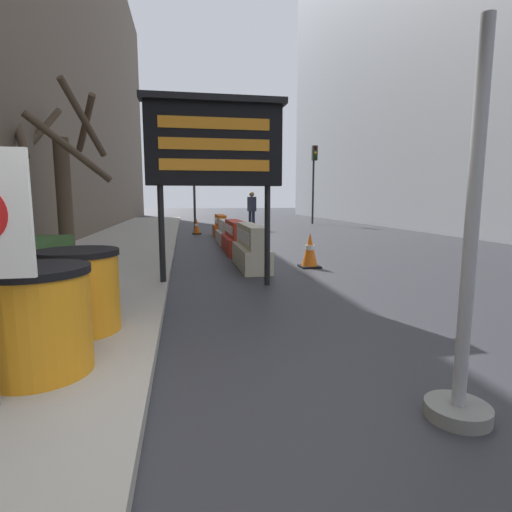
% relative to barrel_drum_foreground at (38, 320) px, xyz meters
% --- Properties ---
extents(ground_plane, '(120.00, 120.00, 0.00)m').
position_rel_barrel_drum_foreground_xyz_m(ground_plane, '(0.87, -0.89, -0.56)').
color(ground_plane, '#2D2D33').
extents(bare_tree, '(2.47, 2.50, 4.02)m').
position_rel_barrel_drum_foreground_xyz_m(bare_tree, '(-1.71, 7.13, 1.63)').
color(bare_tree, '#4C3D2D').
rests_on(bare_tree, sidewalk_left).
extents(barrel_drum_foreground, '(0.83, 0.83, 0.86)m').
position_rel_barrel_drum_foreground_xyz_m(barrel_drum_foreground, '(0.00, 0.00, 0.00)').
color(barrel_drum_foreground, orange).
rests_on(barrel_drum_foreground, sidewalk_left).
extents(barrel_drum_middle, '(0.83, 0.83, 0.86)m').
position_rel_barrel_drum_foreground_xyz_m(barrel_drum_middle, '(0.07, 1.02, 0.00)').
color(barrel_drum_middle, orange).
rests_on(barrel_drum_middle, sidewalk_left).
extents(message_board, '(2.35, 0.36, 3.13)m').
position_rel_barrel_drum_foreground_xyz_m(message_board, '(1.68, 3.44, 1.82)').
color(message_board, black).
rests_on(message_board, ground_plane).
extents(jersey_barrier_cream, '(0.57, 2.12, 0.94)m').
position_rel_barrel_drum_foreground_xyz_m(jersey_barrier_cream, '(2.58, 5.24, -0.14)').
color(jersey_barrier_cream, beige).
rests_on(jersey_barrier_cream, ground_plane).
extents(jersey_barrier_red_striped, '(0.62, 2.20, 0.89)m').
position_rel_barrel_drum_foreground_xyz_m(jersey_barrier_red_striped, '(2.58, 7.83, -0.17)').
color(jersey_barrier_red_striped, red).
rests_on(jersey_barrier_red_striped, ground_plane).
extents(jersey_barrier_white, '(0.61, 2.07, 0.78)m').
position_rel_barrel_drum_foreground_xyz_m(jersey_barrier_white, '(2.58, 10.23, -0.22)').
color(jersey_barrier_white, silver).
rests_on(jersey_barrier_white, ground_plane).
extents(jersey_barrier_orange_far, '(0.52, 1.72, 0.86)m').
position_rel_barrel_drum_foreground_xyz_m(jersey_barrier_orange_far, '(2.58, 12.60, -0.18)').
color(jersey_barrier_orange_far, orange).
rests_on(jersey_barrier_orange_far, ground_plane).
extents(traffic_cone_near, '(0.32, 0.32, 0.58)m').
position_rel_barrel_drum_foreground_xyz_m(traffic_cone_near, '(3.09, 6.76, -0.28)').
color(traffic_cone_near, black).
rests_on(traffic_cone_near, ground_plane).
extents(traffic_cone_mid, '(0.38, 0.38, 0.67)m').
position_rel_barrel_drum_foreground_xyz_m(traffic_cone_mid, '(1.68, 13.86, -0.23)').
color(traffic_cone_mid, black).
rests_on(traffic_cone_mid, ground_plane).
extents(traffic_cone_far, '(0.43, 0.43, 0.77)m').
position_rel_barrel_drum_foreground_xyz_m(traffic_cone_far, '(3.87, 5.05, -0.18)').
color(traffic_cone_far, black).
rests_on(traffic_cone_far, ground_plane).
extents(traffic_light_near_curb, '(0.28, 0.45, 4.32)m').
position_rel_barrel_drum_foreground_xyz_m(traffic_light_near_curb, '(1.71, 17.24, 2.56)').
color(traffic_light_near_curb, '#2D2D30').
rests_on(traffic_light_near_curb, ground_plane).
extents(traffic_light_far_side, '(0.28, 0.45, 4.55)m').
position_rel_barrel_drum_foreground_xyz_m(traffic_light_far_side, '(8.76, 19.63, 2.71)').
color(traffic_light_far_side, '#2D2D30').
rests_on(traffic_light_far_side, ground_plane).
extents(pedestrian_worker, '(0.38, 0.53, 1.83)m').
position_rel_barrel_drum_foreground_xyz_m(pedestrian_worker, '(4.42, 15.95, 0.52)').
color(pedestrian_worker, '#23283D').
rests_on(pedestrian_worker, ground_plane).
extents(steel_pole_right, '(0.44, 0.44, 2.62)m').
position_rel_barrel_drum_foreground_xyz_m(steel_pole_right, '(3.00, -1.01, 0.16)').
color(steel_pole_right, gray).
rests_on(steel_pole_right, ground_plane).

